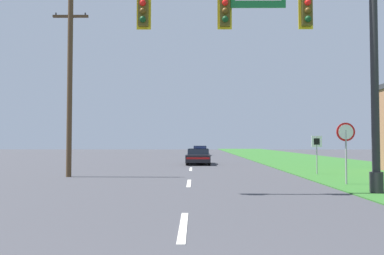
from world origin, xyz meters
TOP-DOWN VIEW (x-y plane):
  - grass_verge_right at (10.50, 30.00)m, footprint 10.00×110.00m
  - road_center_line at (0.00, 22.00)m, footprint 0.16×34.80m
  - signal_mast at (3.97, 10.86)m, footprint 9.14×0.47m
  - car_ahead at (0.53, 27.23)m, footprint 1.92×4.34m
  - far_car at (0.92, 45.64)m, footprint 1.82×4.28m
  - stop_sign at (6.42, 13.44)m, footprint 0.76×0.07m
  - route_sign_post at (6.76, 18.12)m, footprint 0.55×0.06m
  - utility_pole_near at (-6.07, 16.86)m, footprint 1.80×0.26m

SIDE VIEW (x-z plane):
  - road_center_line at x=0.00m, z-range 0.00..0.01m
  - grass_verge_right at x=10.50m, z-range 0.00..0.04m
  - far_car at x=0.92m, z-range 0.01..1.20m
  - car_ahead at x=0.53m, z-range 0.01..1.20m
  - route_sign_post at x=6.76m, z-range 0.51..2.54m
  - stop_sign at x=6.42m, z-range 0.61..3.12m
  - utility_pole_near at x=-6.07m, z-range 0.16..9.19m
  - signal_mast at x=3.97m, z-range 0.98..8.88m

